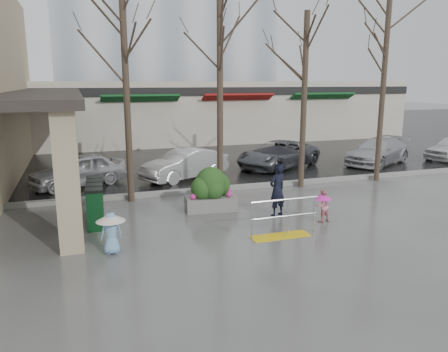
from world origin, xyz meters
TOP-DOWN VIEW (x-y plane):
  - ground at (0.00, 0.00)m, footprint 120.00×120.00m
  - street_asphalt at (0.00, 22.00)m, footprint 120.00×36.00m
  - curb at (0.00, 4.00)m, footprint 120.00×0.30m
  - canopy_slab at (-4.80, 8.00)m, footprint 2.80×18.00m
  - pillar_front at (-3.90, -0.50)m, footprint 0.55×0.55m
  - pillar_back at (-3.90, 6.00)m, footprint 0.55×0.55m
  - storefront_row at (2.00, 17.97)m, footprint 34.00×6.74m
  - handrail at (1.36, -1.20)m, footprint 1.90×0.50m
  - tree_west at (-2.00, 3.60)m, footprint 3.20×3.20m
  - tree_midwest at (1.20, 3.60)m, footprint 3.20×3.20m
  - tree_mideast at (4.50, 3.60)m, footprint 3.20×3.20m
  - tree_east at (8.00, 3.60)m, footprint 3.20×3.20m
  - woman at (1.99, 0.49)m, footprint 1.27×1.27m
  - child_pink at (3.00, -0.45)m, footprint 0.52×0.52m
  - child_blue at (-3.00, -0.98)m, footprint 0.69×0.69m
  - planter at (0.28, 1.72)m, footprint 1.68×0.99m
  - news_boxes at (-3.24, 1.72)m, footprint 0.58×2.11m
  - car_a at (-3.68, 6.44)m, footprint 3.98×2.84m
  - car_b at (0.57, 6.37)m, footprint 4.03×2.84m
  - car_c at (5.33, 7.37)m, footprint 4.98×4.00m
  - car_d at (10.40, 6.65)m, footprint 4.67×3.56m

SIDE VIEW (x-z plane):
  - ground at x=0.00m, z-range 0.00..0.00m
  - street_asphalt at x=0.00m, z-range 0.00..0.01m
  - curb at x=0.00m, z-range 0.00..0.15m
  - handrail at x=1.36m, z-range -0.14..0.89m
  - child_pink at x=3.00m, z-range 0.07..1.02m
  - news_boxes at x=-3.24m, z-range 0.00..1.16m
  - car_a at x=-3.68m, z-range 0.00..1.26m
  - car_b at x=0.57m, z-range 0.00..1.26m
  - car_c at x=5.33m, z-range 0.00..1.26m
  - car_d at x=10.40m, z-range 0.00..1.26m
  - child_blue at x=-3.00m, z-range 0.13..1.16m
  - planter at x=0.28m, z-range -0.03..1.36m
  - woman at x=1.99m, z-range 0.26..2.47m
  - pillar_front at x=-3.90m, z-range 0.00..3.50m
  - pillar_back at x=-3.90m, z-range 0.00..3.50m
  - storefront_row at x=2.00m, z-range 0.01..4.01m
  - canopy_slab at x=-4.80m, z-range 3.50..3.75m
  - tree_mideast at x=4.50m, z-range 1.61..8.11m
  - tree_west at x=-2.00m, z-range 1.68..8.48m
  - tree_midwest at x=1.20m, z-range 1.73..8.73m
  - tree_east at x=8.00m, z-range 1.78..8.98m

